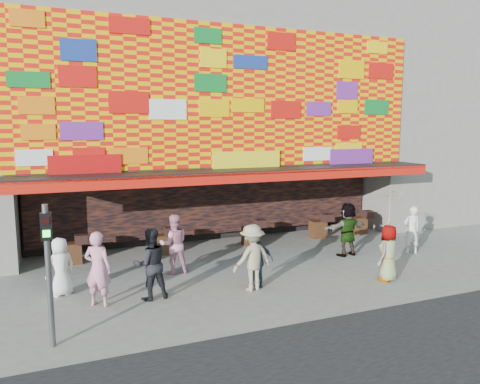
{
  "coord_description": "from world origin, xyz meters",
  "views": [
    {
      "loc": [
        -6.12,
        -11.47,
        4.55
      ],
      "look_at": [
        -0.53,
        2.0,
        2.48
      ],
      "focal_mm": 35.0,
      "sensor_mm": 36.0,
      "label": 1
    }
  ],
  "objects_px": {
    "ped_e": "(257,260)",
    "parasol": "(391,207)",
    "ped_b": "(98,269)",
    "signal_left": "(48,260)",
    "ped_c": "(150,264)",
    "ped_a": "(61,267)",
    "ped_f": "(347,229)",
    "ped_g": "(389,253)",
    "ped_d": "(252,258)",
    "ped_h": "(412,230)",
    "ped_i": "(174,244)"
  },
  "relations": [
    {
      "from": "ped_b",
      "to": "ped_f",
      "type": "xyz_separation_m",
      "value": [
        8.59,
        1.47,
        -0.02
      ]
    },
    {
      "from": "ped_e",
      "to": "ped_g",
      "type": "distance_m",
      "value": 3.93
    },
    {
      "from": "parasol",
      "to": "ped_a",
      "type": "bearing_deg",
      "value": 165.02
    },
    {
      "from": "ped_e",
      "to": "parasol",
      "type": "xyz_separation_m",
      "value": [
        3.81,
        -0.95,
        1.43
      ]
    },
    {
      "from": "ped_a",
      "to": "ped_g",
      "type": "height_order",
      "value": "ped_g"
    },
    {
      "from": "ped_c",
      "to": "ped_d",
      "type": "xyz_separation_m",
      "value": [
        2.75,
        -0.41,
        -0.02
      ]
    },
    {
      "from": "ped_b",
      "to": "ped_e",
      "type": "xyz_separation_m",
      "value": [
        4.29,
        -0.3,
        -0.19
      ]
    },
    {
      "from": "signal_left",
      "to": "ped_d",
      "type": "height_order",
      "value": "signal_left"
    },
    {
      "from": "signal_left",
      "to": "parasol",
      "type": "xyz_separation_m",
      "value": [
        9.24,
        0.7,
        0.35
      ]
    },
    {
      "from": "signal_left",
      "to": "ped_e",
      "type": "xyz_separation_m",
      "value": [
        5.43,
        1.65,
        -1.08
      ]
    },
    {
      "from": "ped_a",
      "to": "ped_h",
      "type": "bearing_deg",
      "value": 156.22
    },
    {
      "from": "ped_h",
      "to": "ped_e",
      "type": "bearing_deg",
      "value": 20.28
    },
    {
      "from": "ped_f",
      "to": "ped_d",
      "type": "bearing_deg",
      "value": 18.31
    },
    {
      "from": "ped_b",
      "to": "ped_e",
      "type": "bearing_deg",
      "value": -150.93
    },
    {
      "from": "ped_c",
      "to": "parasol",
      "type": "height_order",
      "value": "parasol"
    },
    {
      "from": "signal_left",
      "to": "ped_g",
      "type": "height_order",
      "value": "signal_left"
    },
    {
      "from": "ped_e",
      "to": "ped_c",
      "type": "bearing_deg",
      "value": 5.74
    },
    {
      "from": "ped_a",
      "to": "ped_d",
      "type": "height_order",
      "value": "ped_d"
    },
    {
      "from": "ped_f",
      "to": "ped_i",
      "type": "bearing_deg",
      "value": -8.44
    },
    {
      "from": "ped_g",
      "to": "parasol",
      "type": "bearing_deg",
      "value": 65.73
    },
    {
      "from": "ped_a",
      "to": "ped_f",
      "type": "distance_m",
      "value": 9.46
    },
    {
      "from": "ped_c",
      "to": "ped_h",
      "type": "relative_size",
      "value": 1.1
    },
    {
      "from": "ped_c",
      "to": "ped_e",
      "type": "height_order",
      "value": "ped_c"
    },
    {
      "from": "ped_b",
      "to": "ped_i",
      "type": "bearing_deg",
      "value": -109.5
    },
    {
      "from": "ped_i",
      "to": "ped_g",
      "type": "bearing_deg",
      "value": 156.06
    },
    {
      "from": "ped_f",
      "to": "parasol",
      "type": "xyz_separation_m",
      "value": [
        -0.49,
        -2.73,
        1.27
      ]
    },
    {
      "from": "signal_left",
      "to": "ped_d",
      "type": "distance_m",
      "value": 5.5
    },
    {
      "from": "ped_a",
      "to": "ped_c",
      "type": "distance_m",
      "value": 2.49
    },
    {
      "from": "ped_f",
      "to": "parasol",
      "type": "distance_m",
      "value": 3.05
    },
    {
      "from": "ped_a",
      "to": "ped_d",
      "type": "distance_m",
      "value": 5.18
    },
    {
      "from": "ped_b",
      "to": "ped_e",
      "type": "distance_m",
      "value": 4.31
    },
    {
      "from": "ped_b",
      "to": "ped_i",
      "type": "height_order",
      "value": "ped_b"
    },
    {
      "from": "parasol",
      "to": "ped_g",
      "type": "bearing_deg",
      "value": 90.0
    },
    {
      "from": "ped_a",
      "to": "ped_e",
      "type": "height_order",
      "value": "ped_a"
    },
    {
      "from": "ped_b",
      "to": "parasol",
      "type": "relative_size",
      "value": 0.98
    },
    {
      "from": "ped_b",
      "to": "signal_left",
      "type": "bearing_deg",
      "value": 92.97
    },
    {
      "from": "ped_a",
      "to": "ped_e",
      "type": "relative_size",
      "value": 1.02
    },
    {
      "from": "signal_left",
      "to": "ped_b",
      "type": "bearing_deg",
      "value": 59.85
    },
    {
      "from": "ped_e",
      "to": "parasol",
      "type": "relative_size",
      "value": 0.79
    },
    {
      "from": "signal_left",
      "to": "ped_e",
      "type": "height_order",
      "value": "signal_left"
    },
    {
      "from": "ped_g",
      "to": "ped_h",
      "type": "distance_m",
      "value": 3.48
    },
    {
      "from": "ped_a",
      "to": "ped_f",
      "type": "height_order",
      "value": "ped_f"
    },
    {
      "from": "ped_f",
      "to": "ped_g",
      "type": "distance_m",
      "value": 2.78
    },
    {
      "from": "ped_h",
      "to": "ped_i",
      "type": "distance_m",
      "value": 8.51
    },
    {
      "from": "ped_d",
      "to": "parasol",
      "type": "bearing_deg",
      "value": 156.65
    },
    {
      "from": "ped_d",
      "to": "ped_g",
      "type": "relative_size",
      "value": 1.11
    },
    {
      "from": "ped_b",
      "to": "ped_d",
      "type": "relative_size",
      "value": 1.04
    },
    {
      "from": "ped_d",
      "to": "ped_e",
      "type": "relative_size",
      "value": 1.19
    },
    {
      "from": "ped_e",
      "to": "ped_h",
      "type": "bearing_deg",
      "value": -159.47
    },
    {
      "from": "ped_e",
      "to": "ped_g",
      "type": "bearing_deg",
      "value": 176.75
    }
  ]
}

